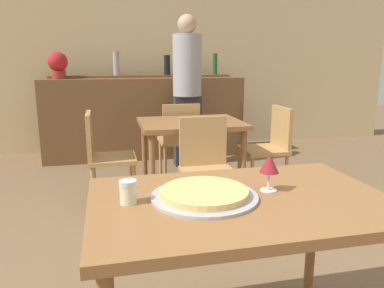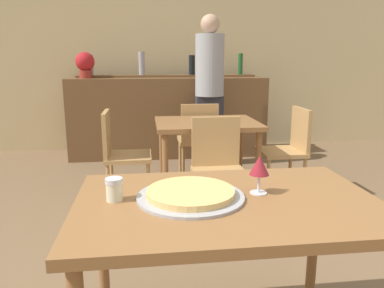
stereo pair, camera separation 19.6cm
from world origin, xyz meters
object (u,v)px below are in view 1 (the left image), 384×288
object	(u,v)px
chair_far_side_right	(270,144)
potted_plant	(58,64)
chair_far_side_front	(206,164)
chair_far_side_back	(179,136)
chair_far_side_left	(103,153)
cheese_shaker	(128,192)
wine_glass	(270,164)
person_standing	(187,86)
pizza_tray	(204,194)

from	to	relation	value
chair_far_side_right	potted_plant	size ratio (longest dim) A/B	2.59
chair_far_side_front	chair_far_side_back	xyz separation A→B (m)	(-0.00, 1.08, 0.00)
chair_far_side_left	cheese_shaker	world-z (taller)	chair_far_side_left
chair_far_side_left	wine_glass	xyz separation A→B (m)	(0.68, -1.86, 0.37)
chair_far_side_right	person_standing	distance (m)	1.39
chair_far_side_left	person_standing	size ratio (longest dim) A/B	0.47
chair_far_side_front	potted_plant	size ratio (longest dim) A/B	2.59
person_standing	potted_plant	size ratio (longest dim) A/B	5.48
pizza_tray	person_standing	world-z (taller)	person_standing
cheese_shaker	wine_glass	bearing A→B (deg)	1.00
chair_far_side_left	cheese_shaker	size ratio (longest dim) A/B	9.40
person_standing	pizza_tray	bearing A→B (deg)	-101.12
chair_far_side_right	potted_plant	xyz separation A→B (m)	(-2.06, 1.72, 0.74)
chair_far_side_back	chair_far_side_right	size ratio (longest dim) A/B	1.00
chair_far_side_left	potted_plant	bearing A→B (deg)	16.41
chair_far_side_back	chair_far_side_right	distance (m)	0.95
cheese_shaker	person_standing	bearing A→B (deg)	73.64
wine_glass	chair_far_side_front	bearing A→B (deg)	85.88
pizza_tray	potted_plant	world-z (taller)	potted_plant
cheese_shaker	person_standing	distance (m)	3.19
chair_far_side_back	chair_far_side_left	size ratio (longest dim) A/B	1.00
pizza_tray	chair_far_side_right	bearing A→B (deg)	58.46
pizza_tray	chair_far_side_left	bearing A→B (deg)	102.03
potted_plant	person_standing	bearing A→B (deg)	-19.33
chair_far_side_back	chair_far_side_left	bearing A→B (deg)	34.62
chair_far_side_right	person_standing	bearing A→B (deg)	-155.00
chair_far_side_left	chair_far_side_front	bearing A→B (deg)	-124.62
chair_far_side_front	cheese_shaker	bearing A→B (deg)	-116.73
chair_far_side_left	person_standing	xyz separation A→B (m)	(1.01, 1.19, 0.48)
chair_far_side_left	pizza_tray	xyz separation A→B (m)	(0.40, -1.88, 0.27)
chair_far_side_front	cheese_shaker	xyz separation A→B (m)	(-0.67, -1.33, 0.30)
chair_far_side_back	potted_plant	xyz separation A→B (m)	(-1.28, 1.18, 0.74)
chair_far_side_left	potted_plant	xyz separation A→B (m)	(-0.51, 1.72, 0.74)
person_standing	wine_glass	bearing A→B (deg)	-96.02
chair_far_side_left	pizza_tray	bearing A→B (deg)	-167.97
chair_far_side_front	pizza_tray	world-z (taller)	chair_far_side_front
potted_plant	wine_glass	bearing A→B (deg)	-71.61
chair_far_side_back	pizza_tray	size ratio (longest dim) A/B	2.00
wine_glass	potted_plant	bearing A→B (deg)	108.39
pizza_tray	person_standing	size ratio (longest dim) A/B	0.24
pizza_tray	cheese_shaker	world-z (taller)	cheese_shaker
pizza_tray	potted_plant	size ratio (longest dim) A/B	1.29
potted_plant	chair_far_side_right	bearing A→B (deg)	-39.74
cheese_shaker	potted_plant	distance (m)	3.67
pizza_tray	chair_far_side_front	bearing A→B (deg)	74.34
chair_far_side_back	chair_far_side_left	distance (m)	0.95
person_standing	potted_plant	xyz separation A→B (m)	(-1.51, 0.53, 0.25)
chair_far_side_right	chair_far_side_left	bearing A→B (deg)	-90.00
cheese_shaker	potted_plant	bearing A→B (deg)	99.70
person_standing	potted_plant	bearing A→B (deg)	160.67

